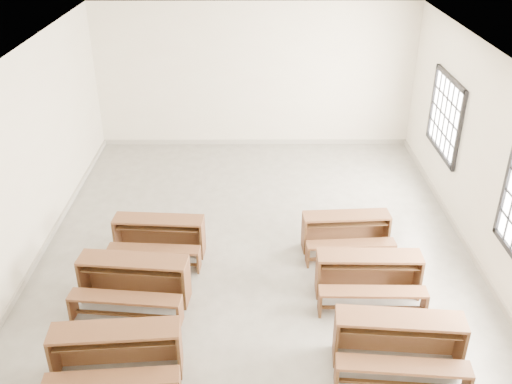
{
  "coord_description": "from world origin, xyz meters",
  "views": [
    {
      "loc": [
        -0.04,
        -7.96,
        5.27
      ],
      "look_at": [
        0.0,
        0.0,
        1.0
      ],
      "focal_mm": 40.0,
      "sensor_mm": 36.0,
      "label": 1
    }
  ],
  "objects_px": {
    "desk_set_2": "(159,234)",
    "desk_set_5": "(346,230)",
    "desk_set_0": "(116,351)",
    "desk_set_3": "(399,339)",
    "desk_set_4": "(369,273)",
    "desk_set_1": "(133,278)"
  },
  "relations": [
    {
      "from": "desk_set_3",
      "to": "desk_set_4",
      "type": "distance_m",
      "value": 1.38
    },
    {
      "from": "desk_set_0",
      "to": "desk_set_5",
      "type": "distance_m",
      "value": 4.17
    },
    {
      "from": "desk_set_4",
      "to": "desk_set_5",
      "type": "bearing_deg",
      "value": 98.25
    },
    {
      "from": "desk_set_5",
      "to": "desk_set_0",
      "type": "bearing_deg",
      "value": -142.51
    },
    {
      "from": "desk_set_0",
      "to": "desk_set_3",
      "type": "distance_m",
      "value": 3.42
    },
    {
      "from": "desk_set_4",
      "to": "desk_set_1",
      "type": "bearing_deg",
      "value": -176.79
    },
    {
      "from": "desk_set_0",
      "to": "desk_set_3",
      "type": "xyz_separation_m",
      "value": [
        3.41,
        0.18,
        0.01
      ]
    },
    {
      "from": "desk_set_0",
      "to": "desk_set_4",
      "type": "bearing_deg",
      "value": 20.97
    },
    {
      "from": "desk_set_0",
      "to": "desk_set_2",
      "type": "xyz_separation_m",
      "value": [
        0.13,
        2.62,
        -0.03
      ]
    },
    {
      "from": "desk_set_1",
      "to": "desk_set_2",
      "type": "xyz_separation_m",
      "value": [
        0.18,
        1.19,
        -0.03
      ]
    },
    {
      "from": "desk_set_2",
      "to": "desk_set_4",
      "type": "distance_m",
      "value": 3.34
    },
    {
      "from": "desk_set_2",
      "to": "desk_set_0",
      "type": "bearing_deg",
      "value": -88.71
    },
    {
      "from": "desk_set_4",
      "to": "desk_set_2",
      "type": "bearing_deg",
      "value": 162.49
    },
    {
      "from": "desk_set_5",
      "to": "desk_set_1",
      "type": "bearing_deg",
      "value": -161.28
    },
    {
      "from": "desk_set_2",
      "to": "desk_set_5",
      "type": "distance_m",
      "value": 3.02
    },
    {
      "from": "desk_set_2",
      "to": "desk_set_3",
      "type": "relative_size",
      "value": 0.91
    },
    {
      "from": "desk_set_0",
      "to": "desk_set_1",
      "type": "relative_size",
      "value": 0.98
    },
    {
      "from": "desk_set_0",
      "to": "desk_set_4",
      "type": "height_order",
      "value": "desk_set_0"
    },
    {
      "from": "desk_set_2",
      "to": "desk_set_4",
      "type": "relative_size",
      "value": 0.98
    },
    {
      "from": "desk_set_0",
      "to": "desk_set_4",
      "type": "xyz_separation_m",
      "value": [
        3.29,
        1.55,
        -0.01
      ]
    },
    {
      "from": "desk_set_1",
      "to": "desk_set_5",
      "type": "relative_size",
      "value": 1.12
    },
    {
      "from": "desk_set_2",
      "to": "desk_set_4",
      "type": "xyz_separation_m",
      "value": [
        3.17,
        -1.07,
        0.01
      ]
    }
  ]
}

